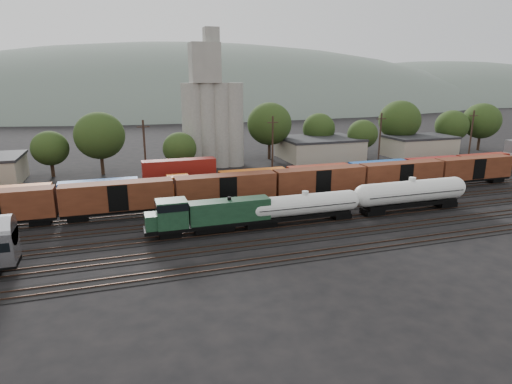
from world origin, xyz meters
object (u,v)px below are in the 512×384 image
object	(u,v)px
tank_car_a	(305,206)
grain_silo	(212,115)
orange_locomotive	(205,186)
green_locomotive	(206,215)

from	to	relation	value
tank_car_a	grain_silo	size ratio (longest dim) A/B	0.56
tank_car_a	orange_locomotive	distance (m)	18.38
green_locomotive	grain_silo	size ratio (longest dim) A/B	0.59
tank_car_a	orange_locomotive	bearing A→B (deg)	125.31
tank_car_a	orange_locomotive	world-z (taller)	tank_car_a
green_locomotive	orange_locomotive	bearing A→B (deg)	79.42
orange_locomotive	tank_car_a	bearing A→B (deg)	-54.69
tank_car_a	orange_locomotive	size ratio (longest dim) A/B	0.97
green_locomotive	grain_silo	world-z (taller)	grain_silo
grain_silo	orange_locomotive	bearing A→B (deg)	-105.38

